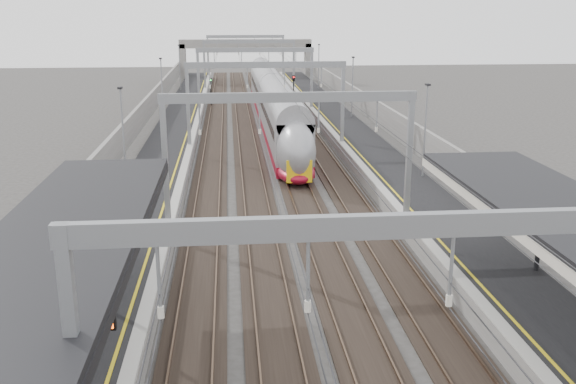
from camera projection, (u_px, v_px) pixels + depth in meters
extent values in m
cube|color=black|center=(172.00, 143.00, 55.26)|extent=(4.00, 120.00, 1.00)
cube|color=black|center=(355.00, 140.00, 56.68)|extent=(4.00, 120.00, 1.00)
cube|color=black|center=(213.00, 148.00, 55.70)|extent=(2.40, 140.00, 0.08)
cube|color=brown|center=(205.00, 147.00, 55.61)|extent=(0.07, 140.00, 0.14)
cube|color=brown|center=(221.00, 147.00, 55.74)|extent=(0.07, 140.00, 0.14)
cube|color=black|center=(247.00, 147.00, 55.96)|extent=(2.40, 140.00, 0.08)
cube|color=brown|center=(239.00, 146.00, 55.88)|extent=(0.07, 140.00, 0.14)
cube|color=brown|center=(256.00, 146.00, 56.00)|extent=(0.07, 140.00, 0.14)
cube|color=black|center=(282.00, 146.00, 56.23)|extent=(2.40, 140.00, 0.08)
cube|color=brown|center=(273.00, 146.00, 56.14)|extent=(0.07, 140.00, 0.14)
cube|color=brown|center=(290.00, 145.00, 56.27)|extent=(0.07, 140.00, 0.14)
cube|color=black|center=(316.00, 146.00, 56.50)|extent=(2.40, 140.00, 0.08)
cube|color=brown|center=(307.00, 145.00, 56.41)|extent=(0.07, 140.00, 0.14)
cube|color=brown|center=(324.00, 145.00, 56.53)|extent=(0.07, 140.00, 0.14)
cube|color=gray|center=(76.00, 376.00, 13.18)|extent=(0.28, 0.28, 6.60)
cube|color=gray|center=(382.00, 226.00, 12.91)|extent=(13.00, 0.25, 0.50)
cube|color=gray|center=(165.00, 159.00, 32.34)|extent=(0.28, 0.28, 6.60)
cube|color=gray|center=(409.00, 154.00, 33.46)|extent=(0.28, 0.28, 6.60)
cube|color=gray|center=(289.00, 97.00, 32.07)|extent=(13.00, 0.25, 0.50)
cube|color=gray|center=(188.00, 104.00, 51.50)|extent=(0.28, 0.28, 6.60)
cube|color=gray|center=(343.00, 102.00, 52.62)|extent=(0.28, 0.28, 6.60)
cube|color=gray|center=(266.00, 65.00, 51.23)|extent=(13.00, 0.25, 0.50)
cube|color=gray|center=(198.00, 79.00, 70.66)|extent=(0.28, 0.28, 6.60)
cube|color=gray|center=(312.00, 78.00, 71.78)|extent=(0.28, 0.28, 6.60)
cube|color=gray|center=(255.00, 50.00, 70.39)|extent=(13.00, 0.25, 0.50)
cube|color=gray|center=(204.00, 64.00, 89.82)|extent=(0.28, 0.28, 6.60)
cube|color=gray|center=(294.00, 63.00, 90.94)|extent=(0.28, 0.28, 6.60)
cube|color=gray|center=(249.00, 42.00, 89.55)|extent=(13.00, 0.25, 0.50)
cube|color=gray|center=(208.00, 55.00, 107.07)|extent=(0.28, 0.28, 6.60)
cube|color=gray|center=(283.00, 55.00, 108.18)|extent=(0.28, 0.28, 6.60)
cube|color=gray|center=(245.00, 37.00, 106.79)|extent=(13.00, 0.25, 0.50)
cylinder|color=#262628|center=(212.00, 79.00, 59.00)|extent=(0.03, 140.00, 0.03)
cylinder|color=#262628|center=(245.00, 78.00, 59.26)|extent=(0.03, 140.00, 0.03)
cylinder|color=#262628|center=(277.00, 78.00, 59.53)|extent=(0.03, 140.00, 0.03)
cylinder|color=#262628|center=(309.00, 78.00, 59.80)|extent=(0.03, 140.00, 0.03)
cube|color=black|center=(2.00, 320.00, 13.77)|extent=(4.40, 30.00, 0.24)
cylinder|color=black|center=(59.00, 240.00, 24.73)|extent=(0.20, 0.20, 4.00)
cube|color=black|center=(81.00, 320.00, 15.01)|extent=(1.60, 0.15, 0.55)
cube|color=#FF4705|center=(80.00, 322.00, 14.93)|extent=(1.50, 0.02, 0.42)
cylinder|color=black|center=(541.00, 225.00, 26.45)|extent=(0.20, 0.20, 4.00)
cube|color=slate|center=(246.00, 44.00, 107.10)|extent=(22.00, 2.20, 1.40)
cube|color=slate|center=(183.00, 63.00, 107.02)|extent=(1.00, 2.20, 6.20)
cube|color=slate|center=(308.00, 62.00, 108.88)|extent=(1.00, 2.20, 6.20)
cube|color=slate|center=(133.00, 131.00, 54.68)|extent=(0.30, 120.00, 3.20)
cube|color=slate|center=(391.00, 127.00, 56.66)|extent=(0.30, 120.00, 3.20)
cube|color=maroon|center=(282.00, 141.00, 55.75)|extent=(2.70, 23.04, 0.80)
cube|color=gray|center=(282.00, 119.00, 55.23)|extent=(2.70, 23.04, 3.01)
cube|color=black|center=(291.00, 166.00, 48.11)|extent=(2.00, 2.40, 0.50)
cube|color=maroon|center=(266.00, 103.00, 78.20)|extent=(2.70, 23.04, 0.80)
cube|color=gray|center=(266.00, 88.00, 77.68)|extent=(2.70, 23.04, 3.01)
cube|color=black|center=(270.00, 117.00, 70.56)|extent=(2.00, 2.40, 0.50)
ellipsoid|color=gray|center=(296.00, 151.00, 44.08)|extent=(2.70, 5.21, 4.21)
cube|color=yellow|center=(299.00, 172.00, 42.26)|extent=(1.70, 0.12, 1.50)
cube|color=black|center=(299.00, 148.00, 42.28)|extent=(1.60, 0.58, 0.94)
cylinder|color=black|center=(211.00, 94.00, 79.67)|extent=(0.12, 0.12, 3.00)
cube|color=black|center=(211.00, 81.00, 79.23)|extent=(0.32, 0.22, 0.75)
sphere|color=#0CE526|center=(211.00, 80.00, 79.07)|extent=(0.16, 0.16, 0.16)
cylinder|color=black|center=(278.00, 92.00, 81.37)|extent=(0.12, 0.12, 3.00)
cube|color=black|center=(278.00, 80.00, 80.93)|extent=(0.32, 0.22, 0.75)
sphere|color=red|center=(278.00, 79.00, 80.77)|extent=(0.16, 0.16, 0.16)
cylinder|color=black|center=(294.00, 91.00, 83.20)|extent=(0.12, 0.12, 3.00)
cube|color=black|center=(294.00, 78.00, 82.77)|extent=(0.32, 0.22, 0.75)
sphere|color=red|center=(294.00, 77.00, 82.60)|extent=(0.16, 0.16, 0.16)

